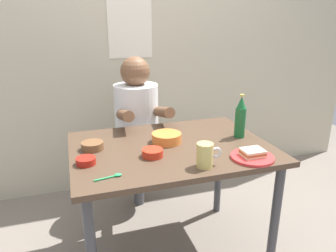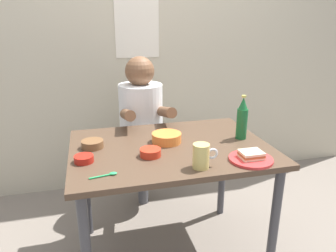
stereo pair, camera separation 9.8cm
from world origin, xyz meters
name	(u,v)px [view 1 (the left image)]	position (x,y,z in m)	size (l,w,h in m)	color
wall_back	(130,34)	(0.00, 1.05, 1.30)	(4.40, 0.09, 2.60)	#BCB299
dining_table	(171,161)	(0.00, 0.00, 0.65)	(1.10, 0.80, 0.74)	#4C3828
stool	(138,164)	(-0.06, 0.63, 0.35)	(0.34, 0.34, 0.45)	#4C4C51
person_seated	(137,113)	(-0.06, 0.62, 0.77)	(0.33, 0.56, 0.72)	white
plate_orange	(252,157)	(0.34, -0.29, 0.75)	(0.22, 0.22, 0.01)	red
sandwich	(253,153)	(0.34, -0.29, 0.77)	(0.11, 0.09, 0.04)	beige
beer_mug	(205,155)	(0.07, -0.30, 0.80)	(0.13, 0.08, 0.12)	#D1BC66
beer_bottle	(240,118)	(0.44, 0.01, 0.86)	(0.06, 0.06, 0.26)	#19602D
sambal_bowl_red	(86,161)	(-0.47, -0.10, 0.76)	(0.10, 0.10, 0.03)	#B21E14
soup_bowl_orange	(167,137)	(-0.01, 0.05, 0.77)	(0.17, 0.17, 0.05)	orange
condiment_bowl_brown	(92,145)	(-0.42, 0.08, 0.76)	(0.12, 0.12, 0.04)	brown
sauce_bowl_chili	(153,152)	(-0.14, -0.11, 0.76)	(0.11, 0.11, 0.04)	red
spoon	(113,176)	(-0.36, -0.28, 0.75)	(0.13, 0.04, 0.01)	#26A559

